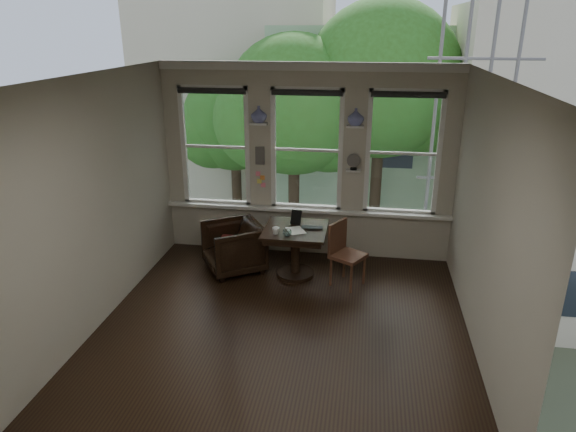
% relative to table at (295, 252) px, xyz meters
% --- Properties ---
extents(ground, '(4.50, 4.50, 0.00)m').
position_rel_table_xyz_m(ground, '(0.04, -1.34, -0.38)').
color(ground, black).
rests_on(ground, ground).
extents(ceiling, '(4.50, 4.50, 0.00)m').
position_rel_table_xyz_m(ceiling, '(0.04, -1.34, 2.62)').
color(ceiling, silver).
rests_on(ceiling, ground).
extents(wall_back, '(4.50, 0.00, 4.50)m').
position_rel_table_xyz_m(wall_back, '(0.04, 0.91, 1.12)').
color(wall_back, '#BDB6A1').
rests_on(wall_back, ground).
extents(wall_front, '(4.50, 0.00, 4.50)m').
position_rel_table_xyz_m(wall_front, '(0.04, -3.59, 1.12)').
color(wall_front, '#BDB6A1').
rests_on(wall_front, ground).
extents(wall_left, '(0.00, 4.50, 4.50)m').
position_rel_table_xyz_m(wall_left, '(-2.21, -1.34, 1.12)').
color(wall_left, '#BDB6A1').
rests_on(wall_left, ground).
extents(wall_right, '(0.00, 4.50, 4.50)m').
position_rel_table_xyz_m(wall_right, '(2.29, -1.34, 1.12)').
color(wall_right, '#BDB6A1').
rests_on(wall_right, ground).
extents(window_left, '(1.10, 0.12, 1.90)m').
position_rel_table_xyz_m(window_left, '(-1.41, 0.91, 1.32)').
color(window_left, white).
rests_on(window_left, ground).
extents(window_center, '(1.10, 0.12, 1.90)m').
position_rel_table_xyz_m(window_center, '(0.04, 0.91, 1.32)').
color(window_center, white).
rests_on(window_center, ground).
extents(window_right, '(1.10, 0.12, 1.90)m').
position_rel_table_xyz_m(window_right, '(1.49, 0.91, 1.32)').
color(window_right, white).
rests_on(window_right, ground).
extents(shelf_left, '(0.26, 0.16, 0.03)m').
position_rel_table_xyz_m(shelf_left, '(-0.68, 0.81, 1.73)').
color(shelf_left, white).
rests_on(shelf_left, ground).
extents(shelf_right, '(0.26, 0.16, 0.03)m').
position_rel_table_xyz_m(shelf_right, '(0.77, 0.81, 1.73)').
color(shelf_right, white).
rests_on(shelf_right, ground).
extents(intercom, '(0.14, 0.06, 0.28)m').
position_rel_table_xyz_m(intercom, '(-0.68, 0.84, 1.23)').
color(intercom, '#59544F').
rests_on(intercom, ground).
extents(sticky_notes, '(0.16, 0.01, 0.24)m').
position_rel_table_xyz_m(sticky_notes, '(-0.68, 0.84, 0.88)').
color(sticky_notes, pink).
rests_on(sticky_notes, ground).
extents(desk_fan, '(0.20, 0.20, 0.24)m').
position_rel_table_xyz_m(desk_fan, '(0.77, 0.79, 1.16)').
color(desk_fan, '#59544F').
rests_on(desk_fan, ground).
extents(vase_left, '(0.24, 0.24, 0.25)m').
position_rel_table_xyz_m(vase_left, '(-0.68, 0.81, 1.86)').
color(vase_left, silver).
rests_on(vase_left, shelf_left).
extents(vase_right, '(0.24, 0.24, 0.25)m').
position_rel_table_xyz_m(vase_right, '(0.77, 0.81, 1.86)').
color(vase_right, silver).
rests_on(vase_right, shelf_right).
extents(table, '(0.90, 0.90, 0.75)m').
position_rel_table_xyz_m(table, '(0.00, 0.00, 0.00)').
color(table, black).
rests_on(table, ground).
extents(armchair_left, '(1.13, 1.12, 0.75)m').
position_rel_table_xyz_m(armchair_left, '(-0.94, 0.03, -0.00)').
color(armchair_left, black).
rests_on(armchair_left, ground).
extents(cushion_red, '(0.45, 0.45, 0.06)m').
position_rel_table_xyz_m(cushion_red, '(-0.94, 0.03, 0.08)').
color(cushion_red, maroon).
rests_on(cushion_red, armchair_left).
extents(side_chair_right, '(0.57, 0.57, 0.92)m').
position_rel_table_xyz_m(side_chair_right, '(0.78, -0.18, 0.09)').
color(side_chair_right, '#4E2C1C').
rests_on(side_chair_right, ground).
extents(laptop, '(0.32, 0.22, 0.02)m').
position_rel_table_xyz_m(laptop, '(0.24, -0.01, 0.39)').
color(laptop, black).
rests_on(laptop, table).
extents(mug, '(0.13, 0.13, 0.09)m').
position_rel_table_xyz_m(mug, '(-0.24, -0.25, 0.42)').
color(mug, white).
rests_on(mug, table).
extents(drinking_glass, '(0.14, 0.14, 0.09)m').
position_rel_table_xyz_m(drinking_glass, '(-0.07, -0.30, 0.42)').
color(drinking_glass, white).
rests_on(drinking_glass, table).
extents(tablet, '(0.18, 0.12, 0.22)m').
position_rel_table_xyz_m(tablet, '(-0.01, 0.17, 0.48)').
color(tablet, black).
rests_on(tablet, table).
extents(papers, '(0.33, 0.37, 0.00)m').
position_rel_table_xyz_m(papers, '(0.02, -0.08, 0.38)').
color(papers, silver).
rests_on(papers, table).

